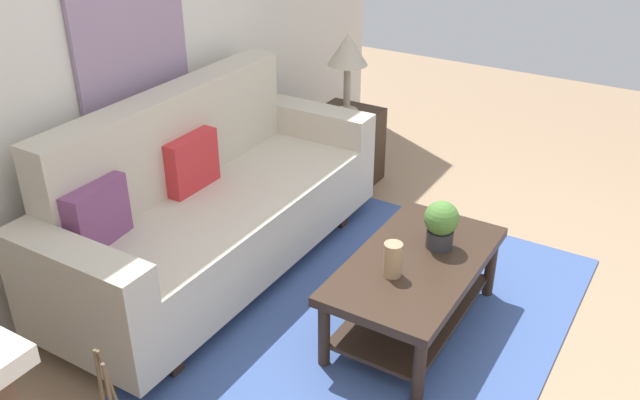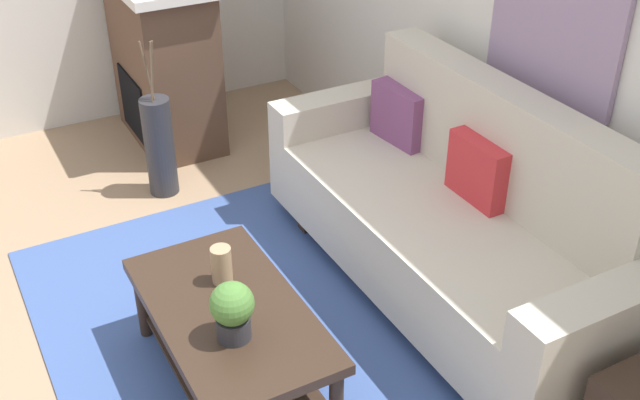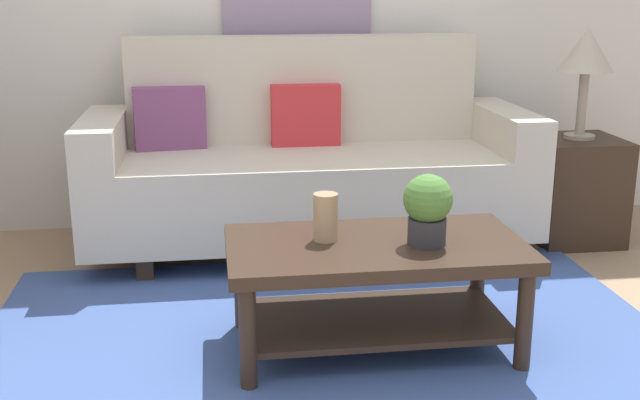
{
  "view_description": "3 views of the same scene",
  "coord_description": "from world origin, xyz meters",
  "px_view_note": "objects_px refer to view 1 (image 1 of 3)",
  "views": [
    {
      "loc": [
        -2.57,
        -0.72,
        2.34
      ],
      "look_at": [
        0.09,
        0.89,
        0.66
      ],
      "focal_mm": 38.46,
      "sensor_mm": 36.0,
      "label": 1
    },
    {
      "loc": [
        2.57,
        -0.5,
        2.55
      ],
      "look_at": [
        -0.11,
        0.95,
        0.64
      ],
      "focal_mm": 43.42,
      "sensor_mm": 36.0,
      "label": 2
    },
    {
      "loc": [
        -0.42,
        -2.34,
        1.36
      ],
      "look_at": [
        0.02,
        0.84,
        0.46
      ],
      "focal_mm": 44.31,
      "sensor_mm": 36.0,
      "label": 3
    }
  ],
  "objects_px": {
    "throw_pillow_crimson": "(191,162)",
    "tabletop_vase": "(393,259)",
    "coffee_table": "(415,279)",
    "side_table": "(346,148)",
    "throw_pillow_plum": "(97,214)",
    "table_lamp": "(348,53)",
    "potted_plant_tabletop": "(441,223)",
    "framed_painting": "(130,26)",
    "couch": "(211,206)"
  },
  "relations": [
    {
      "from": "throw_pillow_plum",
      "to": "coffee_table",
      "type": "xyz_separation_m",
      "value": [
        0.8,
        -1.37,
        -0.37
      ]
    },
    {
      "from": "throw_pillow_crimson",
      "to": "table_lamp",
      "type": "distance_m",
      "value": 1.48
    },
    {
      "from": "throw_pillow_crimson",
      "to": "coffee_table",
      "type": "xyz_separation_m",
      "value": [
        0.09,
        -1.37,
        -0.37
      ]
    },
    {
      "from": "coffee_table",
      "to": "table_lamp",
      "type": "distance_m",
      "value": 1.88
    },
    {
      "from": "coffee_table",
      "to": "side_table",
      "type": "bearing_deg",
      "value": 40.84
    },
    {
      "from": "tabletop_vase",
      "to": "side_table",
      "type": "height_order",
      "value": "tabletop_vase"
    },
    {
      "from": "couch",
      "to": "tabletop_vase",
      "type": "relative_size",
      "value": 12.63
    },
    {
      "from": "side_table",
      "to": "framed_painting",
      "type": "xyz_separation_m",
      "value": [
        -1.42,
        0.57,
        1.13
      ]
    },
    {
      "from": "coffee_table",
      "to": "table_lamp",
      "type": "bearing_deg",
      "value": 40.84
    },
    {
      "from": "coffee_table",
      "to": "side_table",
      "type": "xyz_separation_m",
      "value": [
        1.33,
        1.15,
        -0.03
      ]
    },
    {
      "from": "throw_pillow_crimson",
      "to": "coffee_table",
      "type": "relative_size",
      "value": 0.33
    },
    {
      "from": "couch",
      "to": "tabletop_vase",
      "type": "height_order",
      "value": "couch"
    },
    {
      "from": "throw_pillow_crimson",
      "to": "tabletop_vase",
      "type": "height_order",
      "value": "throw_pillow_crimson"
    },
    {
      "from": "throw_pillow_crimson",
      "to": "side_table",
      "type": "relative_size",
      "value": 0.64
    },
    {
      "from": "couch",
      "to": "side_table",
      "type": "distance_m",
      "value": 1.43
    },
    {
      "from": "side_table",
      "to": "throw_pillow_plum",
      "type": "bearing_deg",
      "value": 173.95
    },
    {
      "from": "side_table",
      "to": "throw_pillow_crimson",
      "type": "bearing_deg",
      "value": 171.01
    },
    {
      "from": "tabletop_vase",
      "to": "side_table",
      "type": "xyz_separation_m",
      "value": [
        1.51,
        1.1,
        -0.24
      ]
    },
    {
      "from": "tabletop_vase",
      "to": "couch",
      "type": "bearing_deg",
      "value": 85.86
    },
    {
      "from": "throw_pillow_plum",
      "to": "coffee_table",
      "type": "bearing_deg",
      "value": -59.94
    },
    {
      "from": "throw_pillow_crimson",
      "to": "tabletop_vase",
      "type": "distance_m",
      "value": 1.34
    },
    {
      "from": "framed_painting",
      "to": "tabletop_vase",
      "type": "bearing_deg",
      "value": -92.98
    },
    {
      "from": "tabletop_vase",
      "to": "potted_plant_tabletop",
      "type": "height_order",
      "value": "potted_plant_tabletop"
    },
    {
      "from": "couch",
      "to": "table_lamp",
      "type": "height_order",
      "value": "table_lamp"
    },
    {
      "from": "coffee_table",
      "to": "potted_plant_tabletop",
      "type": "height_order",
      "value": "potted_plant_tabletop"
    },
    {
      "from": "couch",
      "to": "throw_pillow_crimson",
      "type": "height_order",
      "value": "couch"
    },
    {
      "from": "coffee_table",
      "to": "potted_plant_tabletop",
      "type": "distance_m",
      "value": 0.32
    },
    {
      "from": "potted_plant_tabletop",
      "to": "framed_painting",
      "type": "distance_m",
      "value": 1.97
    },
    {
      "from": "throw_pillow_plum",
      "to": "throw_pillow_crimson",
      "type": "xyz_separation_m",
      "value": [
        0.7,
        0.0,
        0.0
      ]
    },
    {
      "from": "throw_pillow_plum",
      "to": "tabletop_vase",
      "type": "bearing_deg",
      "value": -65.1
    },
    {
      "from": "throw_pillow_plum",
      "to": "throw_pillow_crimson",
      "type": "bearing_deg",
      "value": 0.0
    },
    {
      "from": "throw_pillow_plum",
      "to": "table_lamp",
      "type": "height_order",
      "value": "table_lamp"
    },
    {
      "from": "potted_plant_tabletop",
      "to": "throw_pillow_crimson",
      "type": "bearing_deg",
      "value": 100.81
    },
    {
      "from": "potted_plant_tabletop",
      "to": "framed_painting",
      "type": "relative_size",
      "value": 0.32
    },
    {
      "from": "coffee_table",
      "to": "couch",
      "type": "bearing_deg",
      "value": 94.29
    },
    {
      "from": "side_table",
      "to": "framed_painting",
      "type": "relative_size",
      "value": 0.69
    },
    {
      "from": "tabletop_vase",
      "to": "table_lamp",
      "type": "xyz_separation_m",
      "value": [
        1.51,
        1.1,
        0.48
      ]
    },
    {
      "from": "throw_pillow_plum",
      "to": "framed_painting",
      "type": "height_order",
      "value": "framed_painting"
    },
    {
      "from": "coffee_table",
      "to": "framed_painting",
      "type": "xyz_separation_m",
      "value": [
        -0.09,
        1.72,
        1.1
      ]
    },
    {
      "from": "coffee_table",
      "to": "framed_painting",
      "type": "relative_size",
      "value": 1.35
    },
    {
      "from": "tabletop_vase",
      "to": "framed_painting",
      "type": "distance_m",
      "value": 1.89
    },
    {
      "from": "coffee_table",
      "to": "throw_pillow_crimson",
      "type": "bearing_deg",
      "value": 93.9
    },
    {
      "from": "table_lamp",
      "to": "potted_plant_tabletop",
      "type": "bearing_deg",
      "value": -133.87
    },
    {
      "from": "table_lamp",
      "to": "framed_painting",
      "type": "xyz_separation_m",
      "value": [
        -1.42,
        0.57,
        0.42
      ]
    },
    {
      "from": "throw_pillow_crimson",
      "to": "side_table",
      "type": "height_order",
      "value": "throw_pillow_crimson"
    },
    {
      "from": "potted_plant_tabletop",
      "to": "coffee_table",
      "type": "bearing_deg",
      "value": 164.67
    },
    {
      "from": "side_table",
      "to": "table_lamp",
      "type": "height_order",
      "value": "table_lamp"
    },
    {
      "from": "potted_plant_tabletop",
      "to": "table_lamp",
      "type": "xyz_separation_m",
      "value": [
        1.15,
        1.2,
        0.42
      ]
    },
    {
      "from": "couch",
      "to": "table_lamp",
      "type": "xyz_separation_m",
      "value": [
        1.42,
        -0.1,
        0.56
      ]
    },
    {
      "from": "couch",
      "to": "tabletop_vase",
      "type": "xyz_separation_m",
      "value": [
        -0.09,
        -1.2,
        0.09
      ]
    }
  ]
}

